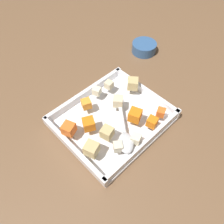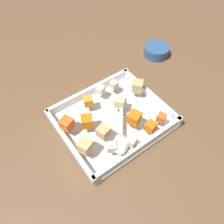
% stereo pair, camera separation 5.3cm
% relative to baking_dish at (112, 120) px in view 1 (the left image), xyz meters
% --- Properties ---
extents(ground_plane, '(4.00, 4.00, 0.00)m').
position_rel_baking_dish_xyz_m(ground_plane, '(0.00, -0.00, -0.01)').
color(ground_plane, brown).
extents(baking_dish, '(0.31, 0.26, 0.04)m').
position_rel_baking_dish_xyz_m(baking_dish, '(0.00, 0.00, 0.00)').
color(baking_dish, silver).
rests_on(baking_dish, ground_plane).
extents(carrot_chunk_back_center, '(0.04, 0.04, 0.03)m').
position_rel_baking_dish_xyz_m(carrot_chunk_back_center, '(-0.08, 0.01, 0.04)').
color(carrot_chunk_back_center, orange).
rests_on(carrot_chunk_back_center, baking_dish).
extents(carrot_chunk_mid_right, '(0.04, 0.04, 0.03)m').
position_rel_baking_dish_xyz_m(carrot_chunk_mid_right, '(0.03, -0.06, 0.05)').
color(carrot_chunk_mid_right, orange).
rests_on(carrot_chunk_mid_right, baking_dish).
extents(carrot_chunk_far_right, '(0.03, 0.03, 0.03)m').
position_rel_baking_dish_xyz_m(carrot_chunk_far_right, '(-0.03, 0.07, 0.04)').
color(carrot_chunk_far_right, orange).
rests_on(carrot_chunk_far_right, baking_dish).
extents(carrot_chunk_corner_se, '(0.04, 0.04, 0.03)m').
position_rel_baking_dish_xyz_m(carrot_chunk_corner_se, '(-0.13, 0.04, 0.04)').
color(carrot_chunk_corner_se, orange).
rests_on(carrot_chunk_corner_se, baking_dish).
extents(carrot_chunk_near_left, '(0.03, 0.03, 0.02)m').
position_rel_baking_dish_xyz_m(carrot_chunk_near_left, '(0.10, -0.10, 0.04)').
color(carrot_chunk_near_left, orange).
rests_on(carrot_chunk_near_left, baking_dish).
extents(carrot_chunk_corner_sw, '(0.03, 0.03, 0.03)m').
position_rel_baking_dish_xyz_m(carrot_chunk_corner_sw, '(0.05, -0.10, 0.04)').
color(carrot_chunk_corner_sw, orange).
rests_on(carrot_chunk_corner_sw, baking_dish).
extents(potato_chunk_front_center, '(0.03, 0.03, 0.02)m').
position_rel_baking_dish_xyz_m(potato_chunk_front_center, '(-0.02, -0.11, 0.04)').
color(potato_chunk_front_center, beige).
rests_on(potato_chunk_front_center, baking_dish).
extents(potato_chunk_center, '(0.04, 0.04, 0.03)m').
position_rel_baking_dish_xyz_m(potato_chunk_center, '(-0.12, -0.05, 0.05)').
color(potato_chunk_center, tan).
rests_on(potato_chunk_center, baking_dish).
extents(potato_chunk_under_handle, '(0.04, 0.04, 0.03)m').
position_rel_baking_dish_xyz_m(potato_chunk_under_handle, '(0.04, 0.01, 0.04)').
color(potato_chunk_under_handle, beige).
rests_on(potato_chunk_under_handle, baking_dish).
extents(potato_chunk_heap_top, '(0.03, 0.03, 0.02)m').
position_rel_baking_dish_xyz_m(potato_chunk_heap_top, '(0.07, 0.08, 0.04)').
color(potato_chunk_heap_top, beige).
rests_on(potato_chunk_heap_top, baking_dish).
extents(potato_chunk_heap_side, '(0.05, 0.05, 0.03)m').
position_rel_baking_dish_xyz_m(potato_chunk_heap_side, '(0.12, 0.03, 0.05)').
color(potato_chunk_heap_side, tan).
rests_on(potato_chunk_heap_side, baking_dish).
extents(potato_chunk_corner_ne, '(0.03, 0.03, 0.02)m').
position_rel_baking_dish_xyz_m(potato_chunk_corner_ne, '(0.02, 0.09, 0.04)').
color(potato_chunk_corner_ne, beige).
rests_on(potato_chunk_corner_ne, baking_dish).
extents(potato_chunk_rim_edge, '(0.04, 0.04, 0.03)m').
position_rel_baking_dish_xyz_m(potato_chunk_rim_edge, '(-0.06, -0.04, 0.04)').
color(potato_chunk_rim_edge, tan).
rests_on(potato_chunk_rim_edge, baking_dish).
extents(parsnip_chunk_far_left, '(0.03, 0.03, 0.02)m').
position_rel_baking_dish_xyz_m(parsnip_chunk_far_left, '(-0.07, -0.09, 0.04)').
color(parsnip_chunk_far_left, beige).
rests_on(parsnip_chunk_far_left, baking_dish).
extents(serving_spoon, '(0.15, 0.18, 0.02)m').
position_rel_baking_dish_xyz_m(serving_spoon, '(-0.04, -0.09, 0.04)').
color(serving_spoon, silver).
rests_on(serving_spoon, baking_dish).
extents(small_prep_bowl, '(0.10, 0.10, 0.04)m').
position_rel_baking_dish_xyz_m(small_prep_bowl, '(0.33, 0.16, 0.01)').
color(small_prep_bowl, '#33598C').
rests_on(small_prep_bowl, ground_plane).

